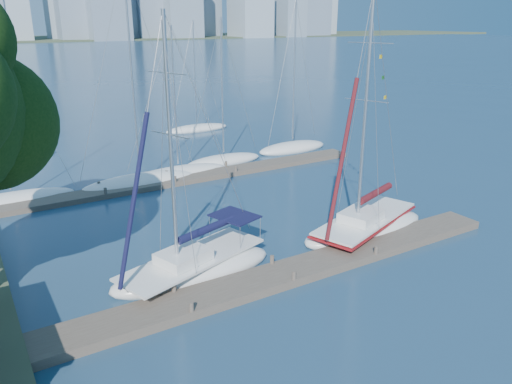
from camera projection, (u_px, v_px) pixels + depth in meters
ground at (282, 279)px, 23.21m from camera, size 700.00×700.00×0.00m
near_dock at (283, 275)px, 23.15m from camera, size 26.00×2.00×0.40m
far_dock at (184, 179)px, 37.05m from camera, size 30.00×1.80×0.36m
sailboat_navy at (193, 257)px, 23.17m from camera, size 8.41×4.96×12.37m
sailboat_maroon at (366, 216)px, 27.76m from camera, size 8.68×5.31×13.57m
bg_boat_0 at (13, 200)px, 32.64m from camera, size 8.05×3.56×12.82m
bg_boat_1 at (140, 181)px, 36.23m from camera, size 8.64×2.91×15.54m
bg_boat_2 at (179, 173)px, 38.38m from camera, size 7.93×2.79×11.41m
bg_boat_3 at (224, 160)px, 41.71m from camera, size 6.99×3.00×11.94m
bg_boat_4 at (292, 148)px, 45.75m from camera, size 7.42×4.41×13.55m
bg_boat_6 at (12, 156)px, 43.18m from camera, size 7.40×4.05×12.68m
bg_boat_7 at (197, 129)px, 53.95m from camera, size 7.43×4.29×11.69m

